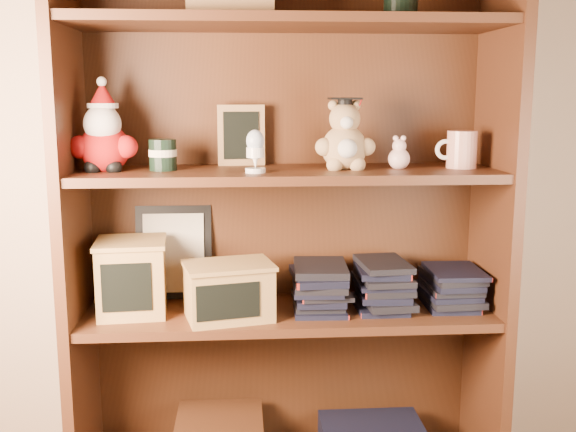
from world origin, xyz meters
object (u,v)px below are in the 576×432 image
teacher_mug (461,149)px  treats_box (132,276)px  bookcase (286,227)px  grad_teddy_bear (345,141)px

teacher_mug → treats_box: 0.98m
bookcase → teacher_mug: 0.53m
bookcase → treats_box: bearing=-173.2°
grad_teddy_bear → teacher_mug: bearing=1.1°
grad_teddy_bear → bookcase: bearing=160.2°
bookcase → treats_box: (-0.43, -0.05, -0.12)m
grad_teddy_bear → treats_box: (-0.59, 0.01, -0.37)m
bookcase → teacher_mug: bearing=-6.0°
teacher_mug → treats_box: (-0.92, -0.00, -0.35)m
bookcase → grad_teddy_bear: bookcase is taller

